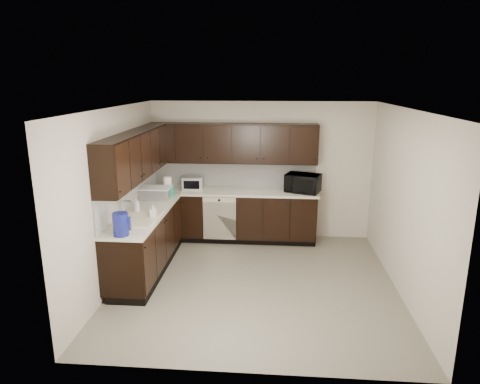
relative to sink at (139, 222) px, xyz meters
name	(u,v)px	position (x,y,z in m)	size (l,w,h in m)	color
floor	(255,282)	(1.68, 0.01, -0.88)	(4.00, 4.00, 0.00)	gray
ceiling	(257,108)	(1.68, 0.01, 1.62)	(4.00, 4.00, 0.00)	white
wall_back	(261,170)	(1.68, 2.01, 0.37)	(4.00, 0.02, 2.50)	beige
wall_left	(116,197)	(-0.32, 0.01, 0.37)	(0.02, 4.00, 2.50)	beige
wall_right	(404,203)	(3.68, 0.01, 0.37)	(0.02, 4.00, 2.50)	beige
wall_front	(247,258)	(1.68, -1.99, 0.37)	(4.00, 0.02, 2.50)	beige
lower_cabinets	(200,228)	(0.67, 1.12, -0.47)	(3.00, 2.80, 0.90)	black
countertop	(199,200)	(0.67, 1.12, 0.04)	(3.03, 2.83, 0.04)	beige
backsplash	(188,181)	(0.46, 1.33, 0.30)	(3.00, 2.80, 0.48)	white
upper_cabinets	(193,148)	(0.58, 1.22, 0.89)	(3.00, 2.80, 0.70)	black
dishwasher	(219,216)	(0.98, 1.42, -0.33)	(0.58, 0.04, 0.78)	beige
sink	(139,222)	(0.00, 0.00, 0.00)	(0.54, 0.82, 0.42)	beige
microwave	(303,183)	(2.43, 1.70, 0.22)	(0.58, 0.40, 0.32)	black
soap_bottle_a	(153,211)	(0.20, 0.05, 0.16)	(0.09, 0.09, 0.20)	gray
soap_bottle_b	(137,205)	(-0.12, 0.31, 0.17)	(0.08, 0.08, 0.22)	gray
toaster_oven	(193,183)	(0.46, 1.74, 0.17)	(0.36, 0.27, 0.23)	silver
storage_bin	(156,193)	(-0.03, 1.06, 0.15)	(0.48, 0.35, 0.19)	silver
blue_pitcher	(121,224)	(-0.01, -0.69, 0.21)	(0.20, 0.20, 0.30)	navy
teal_tumbler	(171,191)	(0.19, 1.21, 0.15)	(0.09, 0.09, 0.19)	#0D967E
paper_towel_roll	(168,186)	(0.09, 1.36, 0.21)	(0.14, 0.14, 0.31)	white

